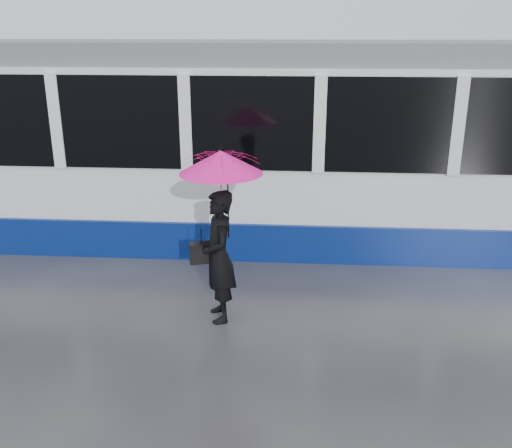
{
  "coord_description": "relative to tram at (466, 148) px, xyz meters",
  "views": [
    {
      "loc": [
        0.66,
        -7.18,
        3.59
      ],
      "look_at": [
        0.12,
        -0.07,
        1.1
      ],
      "focal_mm": 40.0,
      "sensor_mm": 36.0,
      "label": 1
    }
  ],
  "objects": [
    {
      "name": "tram",
      "position": [
        0.0,
        0.0,
        0.0
      ],
      "size": [
        26.0,
        2.56,
        3.35
      ],
      "color": "white",
      "rests_on": "ground"
    },
    {
      "name": "handbag",
      "position": [
        -3.98,
        -3.12,
        -0.74
      ],
      "size": [
        0.33,
        0.22,
        0.44
      ],
      "rotation": [
        0.0,
        0.0,
        0.3
      ],
      "color": "black",
      "rests_on": "ground"
    },
    {
      "name": "woman",
      "position": [
        -3.76,
        -3.14,
        -0.78
      ],
      "size": [
        0.57,
        0.72,
        1.71
      ],
      "primitive_type": "imported",
      "rotation": [
        0.0,
        0.0,
        -1.27
      ],
      "color": "black",
      "rests_on": "ground"
    },
    {
      "name": "rails",
      "position": [
        -3.46,
        -0.0,
        -1.63
      ],
      "size": [
        34.0,
        1.51,
        0.02
      ],
      "color": "#3F3D38",
      "rests_on": "ground"
    },
    {
      "name": "umbrella",
      "position": [
        -3.71,
        -3.14,
        0.23
      ],
      "size": [
        1.25,
        1.25,
        1.15
      ],
      "rotation": [
        0.0,
        0.0,
        0.3
      ],
      "color": "#F61451",
      "rests_on": "ground"
    },
    {
      "name": "ground",
      "position": [
        -3.46,
        -2.5,
        -1.64
      ],
      "size": [
        90.0,
        90.0,
        0.0
      ],
      "primitive_type": "plane",
      "color": "#28282D",
      "rests_on": "ground"
    }
  ]
}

